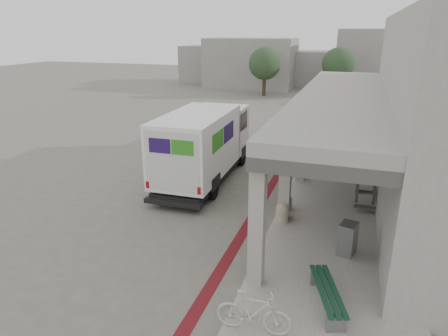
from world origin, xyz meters
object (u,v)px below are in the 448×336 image
(bicycle_cream, at_px, (254,312))
(utility_cabinet, at_px, (348,239))
(bench, at_px, (327,294))
(fedex_truck, at_px, (204,143))

(bicycle_cream, bearing_deg, utility_cabinet, -27.14)
(bench, height_order, utility_cabinet, utility_cabinet)
(bicycle_cream, bearing_deg, bench, -49.40)
(fedex_truck, height_order, utility_cabinet, fedex_truck)
(utility_cabinet, relative_size, bicycle_cream, 0.58)
(bicycle_cream, bearing_deg, fedex_truck, 24.18)
(bench, relative_size, utility_cabinet, 2.15)
(fedex_truck, distance_m, bench, 9.57)
(bench, distance_m, bicycle_cream, 2.01)
(utility_cabinet, bearing_deg, bench, -83.05)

